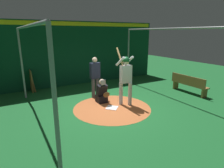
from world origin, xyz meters
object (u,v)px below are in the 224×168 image
at_px(home_plate, 112,108).
at_px(bench, 189,84).
at_px(catcher, 102,93).
at_px(batter, 126,76).
at_px(umpire, 95,75).
at_px(bat_rack, 31,81).

relative_size(home_plate, bench, 0.23).
bearing_deg(catcher, batter, 46.44).
height_order(batter, bench, batter).
distance_m(batter, umpire, 1.55).
height_order(umpire, bat_rack, umpire).
xyz_separation_m(batter, bench, (0.22, 3.44, -0.73)).
xyz_separation_m(catcher, umpire, (-0.74, 0.04, 0.61)).
bearing_deg(batter, bench, 86.28).
relative_size(home_plate, bat_rack, 0.40).
xyz_separation_m(batter, catcher, (-0.66, -0.69, -0.79)).
bearing_deg(bench, batter, -93.72).
bearing_deg(catcher, umpire, 176.62).
bearing_deg(bat_rack, batter, 38.02).
bearing_deg(bench, catcher, -102.07).
bearing_deg(bench, umpire, -111.64).
relative_size(umpire, bat_rack, 1.70).
bearing_deg(home_plate, umpire, -179.35).
distance_m(catcher, umpire, 0.96).
distance_m(catcher, bat_rack, 3.87).
distance_m(batter, catcher, 1.24).
relative_size(batter, umpire, 1.25).
height_order(home_plate, bench, bench).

